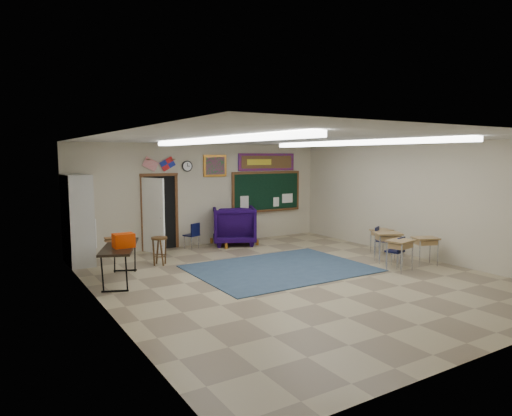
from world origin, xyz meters
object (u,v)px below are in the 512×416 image
student_desk_front_left (388,246)px  folding_table (120,262)px  wooden_stool (160,251)px  student_desk_front_right (381,240)px  wingback_armchair (234,225)px

student_desk_front_left → folding_table: folding_table is taller
student_desk_front_left → wooden_stool: (-4.94, 2.72, -0.07)m
student_desk_front_right → folding_table: folding_table is taller
wingback_armchair → folding_table: bearing=54.5°
folding_table → wingback_armchair: bearing=52.3°
student_desk_front_right → folding_table: bearing=176.9°
student_desk_front_right → wooden_stool: size_ratio=0.94×
student_desk_front_right → student_desk_front_left: bearing=-125.1°
folding_table → wooden_stool: (1.21, 0.95, -0.06)m
wingback_armchair → student_desk_front_right: bearing=156.2°
wingback_armchair → student_desk_front_right: size_ratio=1.95×
student_desk_front_left → student_desk_front_right: student_desk_front_left is taller
wingback_armchair → wooden_stool: size_ratio=1.84×
wooden_stool → wingback_armchair: bearing=25.8°
wingback_armchair → wooden_stool: bearing=50.4°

